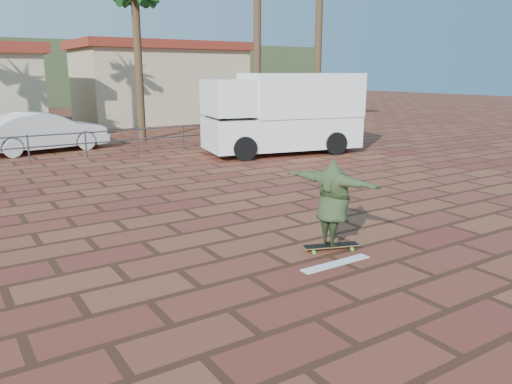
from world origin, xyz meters
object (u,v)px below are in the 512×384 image
Objects in this scene: longboard at (331,246)px; car_white at (44,132)px; skateboarder at (333,203)px; car_silver at (2,133)px; campervan at (283,112)px.

car_white is at bearing 117.79° from longboard.
skateboarder reaches higher than car_silver.
campervan is at bearing -134.07° from car_white.
longboard is 15.25m from car_white.
campervan is 11.71m from car_silver.
longboard is 11.38m from campervan.
car_white is (-7.94, 5.47, -0.83)m from campervan.
campervan reaches higher than skateboarder.
longboard is 0.26× the size of car_silver.
skateboarder is 11.30m from campervan.
longboard is 0.17× the size of campervan.
longboard is at bearing -109.66° from campervan.
car_white is (-2.06, 15.09, 0.72)m from longboard.
campervan is 9.67m from car_white.
skateboarder is at bearing 178.28° from car_white.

